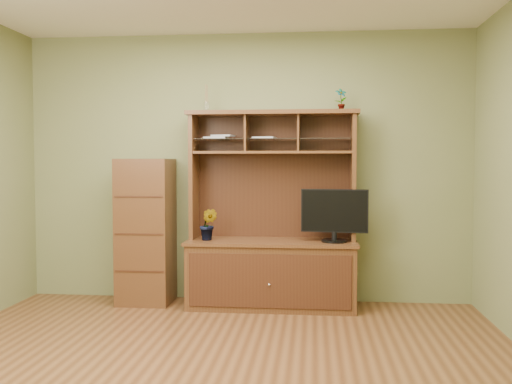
# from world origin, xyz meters

# --- Properties ---
(room) EXTENTS (4.54, 4.04, 2.74)m
(room) POSITION_xyz_m (0.00, 0.00, 1.35)
(room) COLOR #512E17
(room) RESTS_ON ground
(media_hutch) EXTENTS (1.66, 0.61, 1.90)m
(media_hutch) POSITION_xyz_m (0.29, 1.73, 0.52)
(media_hutch) COLOR #432313
(media_hutch) RESTS_ON room
(monitor) EXTENTS (0.63, 0.24, 0.50)m
(monitor) POSITION_xyz_m (0.89, 1.65, 0.92)
(monitor) COLOR black
(monitor) RESTS_ON media_hutch
(orchid_plant) EXTENTS (0.19, 0.16, 0.31)m
(orchid_plant) POSITION_xyz_m (-0.32, 1.65, 0.80)
(orchid_plant) COLOR #375D20
(orchid_plant) RESTS_ON media_hutch
(top_plant) EXTENTS (0.13, 0.11, 0.22)m
(top_plant) POSITION_xyz_m (0.95, 1.80, 2.01)
(top_plant) COLOR #376021
(top_plant) RESTS_ON media_hutch
(reed_diffuser) EXTENTS (0.05, 0.05, 0.27)m
(reed_diffuser) POSITION_xyz_m (-0.36, 1.80, 2.00)
(reed_diffuser) COLOR silver
(reed_diffuser) RESTS_ON media_hutch
(magazines) EXTENTS (0.71, 0.20, 0.04)m
(magazines) POSITION_xyz_m (-0.09, 1.80, 1.65)
(magazines) COLOR #A2A2A7
(magazines) RESTS_ON media_hutch
(side_cabinet) EXTENTS (0.51, 0.47, 1.44)m
(side_cabinet) POSITION_xyz_m (-0.97, 1.75, 0.72)
(side_cabinet) COLOR #432313
(side_cabinet) RESTS_ON room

